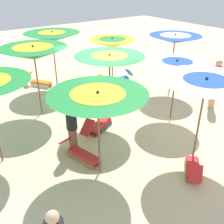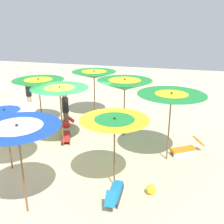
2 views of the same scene
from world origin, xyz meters
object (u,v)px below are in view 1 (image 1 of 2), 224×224
object	(u,v)px
lounger_0	(39,82)
lounger_3	(193,169)
lounger_1	(121,79)
lounger_4	(81,153)
beach_umbrella_3	(112,43)
beachgoer_2	(72,126)
beach_umbrella_0	(52,37)
beach_ball	(100,76)
beach_umbrella_1	(34,53)
beach_umbrella_4	(109,60)
beach_umbrella_8	(206,86)
lounger_2	(98,125)
beach_umbrella_6	(175,39)
beachgoer_0	(215,83)
beach_umbrella_5	(98,101)
beach_umbrella_7	(177,66)

from	to	relation	value
lounger_0	lounger_3	bearing A→B (deg)	-27.98
lounger_1	lounger_4	world-z (taller)	lounger_1
lounger_1	beach_umbrella_3	bearing A→B (deg)	13.46
lounger_0	beachgoer_2	distance (m)	5.52
lounger_0	lounger_4	world-z (taller)	lounger_0
beach_umbrella_0	beach_ball	distance (m)	3.03
beach_umbrella_0	beach_umbrella_3	xyz separation A→B (m)	(2.06, -1.40, -0.28)
beach_umbrella_3	beach_umbrella_1	bearing A→B (deg)	-171.42
beach_umbrella_4	beach_umbrella_8	bearing A→B (deg)	-77.81
lounger_2	lounger_4	xyz separation A→B (m)	(-1.18, -0.97, -0.01)
beach_umbrella_1	lounger_2	distance (m)	3.20
lounger_0	beachgoer_2	world-z (taller)	beachgoer_2
beach_umbrella_6	beachgoer_2	distance (m)	5.84
beach_umbrella_8	lounger_0	world-z (taller)	beach_umbrella_8
beach_umbrella_4	beachgoer_0	xyz separation A→B (m)	(3.91, -1.26, -1.23)
beach_umbrella_0	beachgoer_2	world-z (taller)	beach_umbrella_0
lounger_1	lounger_0	bearing A→B (deg)	-32.73
beach_umbrella_1	lounger_2	bearing A→B (deg)	-66.27
lounger_1	lounger_4	distance (m)	5.91
beach_umbrella_0	beach_umbrella_4	bearing A→B (deg)	-89.37
beachgoer_0	beach_ball	distance (m)	5.40
lounger_1	beach_umbrella_4	bearing A→B (deg)	43.94
beach_ball	beach_umbrella_6	bearing A→B (deg)	-62.11
beach_umbrella_4	lounger_3	size ratio (longest dim) A/B	2.43
beach_umbrella_6	lounger_3	world-z (taller)	beach_umbrella_6
beach_umbrella_8	beach_ball	world-z (taller)	beach_umbrella_8
beach_umbrella_1	lounger_3	world-z (taller)	beach_umbrella_1
beach_umbrella_8	lounger_4	world-z (taller)	beach_umbrella_8
lounger_3	beach_umbrella_5	bearing A→B (deg)	98.77
beach_umbrella_6	beach_ball	world-z (taller)	beach_umbrella_6
beach_umbrella_0	beach_umbrella_6	size ratio (longest dim) A/B	1.01
beach_umbrella_0	beach_umbrella_8	distance (m)	7.07
beach_umbrella_5	beach_umbrella_3	bearing A→B (deg)	50.88
beach_umbrella_4	beach_umbrella_5	bearing A→B (deg)	-131.42
beach_umbrella_5	beach_umbrella_1	bearing A→B (deg)	89.31
beach_umbrella_0	beach_umbrella_4	xyz separation A→B (m)	(0.04, -4.04, -0.02)
beach_umbrella_0	beach_umbrella_5	xyz separation A→B (m)	(-1.59, -5.89, -0.23)
beach_umbrella_4	beach_umbrella_8	distance (m)	3.07
lounger_1	beach_ball	world-z (taller)	lounger_1
lounger_2	lounger_3	size ratio (longest dim) A/B	1.38
beach_umbrella_4	beachgoer_0	world-z (taller)	beach_umbrella_4
beach_umbrella_8	beachgoer_2	bearing A→B (deg)	136.11
beach_umbrella_6	beach_umbrella_0	bearing A→B (deg)	138.72
lounger_0	lounger_2	distance (m)	4.85
beach_umbrella_0	beach_umbrella_6	xyz separation A→B (m)	(3.76, -3.30, 0.02)
beach_umbrella_0	lounger_3	bearing A→B (deg)	-88.10
beach_umbrella_7	lounger_2	world-z (taller)	beach_umbrella_7
beach_umbrella_1	beachgoer_2	bearing A→B (deg)	-93.55
beach_umbrella_4	lounger_4	world-z (taller)	beach_umbrella_4
lounger_1	beach_ball	distance (m)	1.08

